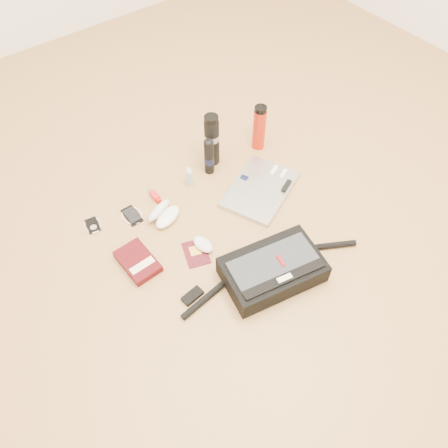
# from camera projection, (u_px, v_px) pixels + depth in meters

# --- Properties ---
(ground) EXTENTS (4.00, 4.00, 0.00)m
(ground) POSITION_uv_depth(u_px,v_px,m) (234.00, 239.00, 1.90)
(ground) COLOR #AC7E47
(ground) RESTS_ON ground
(messenger_bag) EXTENTS (0.79, 0.32, 0.11)m
(messenger_bag) POSITION_uv_depth(u_px,v_px,m) (272.00, 270.00, 1.75)
(messenger_bag) COLOR black
(messenger_bag) RESTS_ON ground
(laptop) EXTENTS (0.44, 0.38, 0.04)m
(laptop) POSITION_uv_depth(u_px,v_px,m) (260.00, 189.00, 2.06)
(laptop) COLOR #ABABAD
(laptop) RESTS_ON ground
(book) EXTENTS (0.13, 0.20, 0.04)m
(book) POSITION_uv_depth(u_px,v_px,m) (138.00, 261.00, 1.81)
(book) COLOR #3F070C
(book) RESTS_ON ground
(passport) EXTENTS (0.14, 0.16, 0.01)m
(passport) POSITION_uv_depth(u_px,v_px,m) (196.00, 253.00, 1.85)
(passport) COLOR #440C15
(passport) RESTS_ON ground
(mouse) EXTENTS (0.07, 0.11, 0.03)m
(mouse) POSITION_uv_depth(u_px,v_px,m) (203.00, 244.00, 1.86)
(mouse) COLOR silver
(mouse) RESTS_ON ground
(sunglasses_case) EXTENTS (0.18, 0.16, 0.08)m
(sunglasses_case) POSITION_uv_depth(u_px,v_px,m) (163.00, 214.00, 1.95)
(sunglasses_case) COLOR white
(sunglasses_case) RESTS_ON ground
(ipod) EXTENTS (0.09, 0.09, 0.01)m
(ipod) POSITION_uv_depth(u_px,v_px,m) (93.00, 225.00, 1.94)
(ipod) COLOR black
(ipod) RESTS_ON ground
(phone) EXTENTS (0.09, 0.11, 0.01)m
(phone) POSITION_uv_depth(u_px,v_px,m) (132.00, 215.00, 1.97)
(phone) COLOR black
(phone) RESTS_ON ground
(inhaler) EXTENTS (0.03, 0.10, 0.03)m
(inhaler) POSITION_uv_depth(u_px,v_px,m) (154.00, 195.00, 2.04)
(inhaler) COLOR red
(inhaler) RESTS_ON ground
(spray_bottle) EXTENTS (0.04, 0.04, 0.11)m
(spray_bottle) POSITION_uv_depth(u_px,v_px,m) (189.00, 177.00, 2.06)
(spray_bottle) COLOR #91B7C7
(spray_bottle) RESTS_ON ground
(aerosol_can) EXTENTS (0.05, 0.05, 0.20)m
(aerosol_can) POSITION_uv_depth(u_px,v_px,m) (209.00, 156.00, 2.07)
(aerosol_can) COLOR black
(aerosol_can) RESTS_ON ground
(thermos_black) EXTENTS (0.08, 0.08, 0.28)m
(thermos_black) POSITION_uv_depth(u_px,v_px,m) (212.00, 140.00, 2.08)
(thermos_black) COLOR black
(thermos_black) RESTS_ON ground
(thermos_red) EXTENTS (0.07, 0.07, 0.25)m
(thermos_red) POSITION_uv_depth(u_px,v_px,m) (259.00, 128.00, 2.16)
(thermos_red) COLOR #B0200E
(thermos_red) RESTS_ON ground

